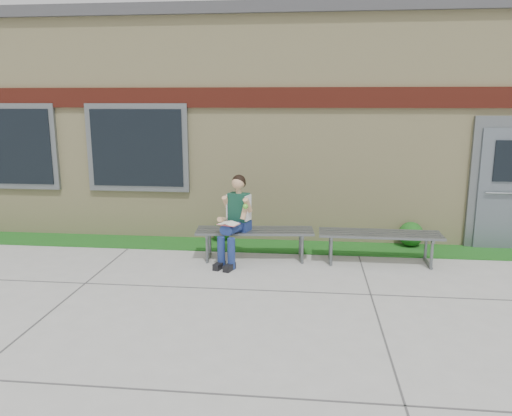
# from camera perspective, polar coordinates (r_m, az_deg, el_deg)

# --- Properties ---
(ground) EXTENTS (80.00, 80.00, 0.00)m
(ground) POSITION_cam_1_polar(r_m,az_deg,el_deg) (6.45, 4.49, -11.18)
(ground) COLOR #9E9E99
(ground) RESTS_ON ground
(grass_strip) EXTENTS (16.00, 0.80, 0.02)m
(grass_strip) POSITION_cam_1_polar(r_m,az_deg,el_deg) (8.89, 4.99, -4.47)
(grass_strip) COLOR #165015
(grass_strip) RESTS_ON ground
(school_building) EXTENTS (16.20, 6.22, 4.20)m
(school_building) POSITION_cam_1_polar(r_m,az_deg,el_deg) (11.91, 5.53, 9.99)
(school_building) COLOR beige
(school_building) RESTS_ON ground
(bench_left) EXTENTS (1.94, 0.70, 0.49)m
(bench_left) POSITION_cam_1_polar(r_m,az_deg,el_deg) (8.15, -0.14, -3.25)
(bench_left) COLOR slate
(bench_left) RESTS_ON ground
(bench_right) EXTENTS (1.92, 0.55, 0.50)m
(bench_right) POSITION_cam_1_polar(r_m,az_deg,el_deg) (8.19, 13.95, -3.53)
(bench_right) COLOR slate
(bench_right) RESTS_ON ground
(girl) EXTENTS (0.57, 0.87, 1.40)m
(girl) POSITION_cam_1_polar(r_m,az_deg,el_deg) (7.90, -2.40, -1.06)
(girl) COLOR navy
(girl) RESTS_ON ground
(shrub_mid) EXTENTS (0.34, 0.34, 0.34)m
(shrub_mid) POSITION_cam_1_polar(r_m,az_deg,el_deg) (9.22, -3.97, -2.70)
(shrub_mid) COLOR #165015
(shrub_mid) RESTS_ON grass_strip
(shrub_east) EXTENTS (0.43, 0.43, 0.43)m
(shrub_east) POSITION_cam_1_polar(r_m,az_deg,el_deg) (9.25, 17.29, -2.87)
(shrub_east) COLOR #165015
(shrub_east) RESTS_ON grass_strip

